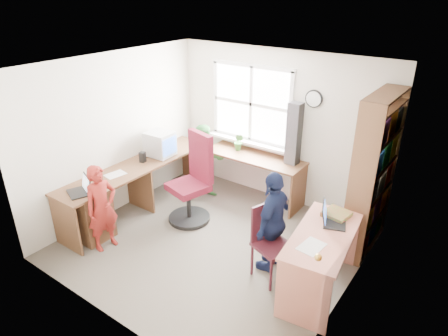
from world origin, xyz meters
name	(u,v)px	position (x,y,z in m)	size (l,w,h in m)	color
room	(218,160)	(0.01, 0.10, 1.22)	(3.64, 3.44, 2.44)	#4C443B
l_desk	(129,196)	(-1.31, -0.28, 0.46)	(2.38, 2.95, 0.75)	brown
right_desk	(322,250)	(1.52, 0.01, 0.55)	(0.76, 1.37, 0.75)	#C17560
bookshelf	(373,178)	(1.65, 1.19, 1.00)	(0.30, 1.02, 2.10)	brown
swivel_chair	(193,184)	(-0.64, 0.36, 0.57)	(0.76, 0.76, 1.33)	black
wooden_chair	(270,239)	(0.92, -0.10, 0.51)	(0.52, 0.52, 0.94)	#3F151D
crt_monitor	(160,144)	(-1.47, 0.56, 0.95)	(0.42, 0.38, 0.39)	silver
laptop_left	(81,189)	(-1.45, -0.94, 0.80)	(0.40, 0.36, 0.22)	black
laptop_right	(331,218)	(1.48, 0.28, 0.81)	(0.38, 0.41, 0.23)	black
speaker_a	(143,157)	(-1.52, 0.22, 0.83)	(0.10, 0.10, 0.16)	black
speaker_b	(173,146)	(-1.45, 0.83, 0.83)	(0.11, 0.11, 0.17)	black
cd_tower	(294,134)	(0.36, 1.52, 1.22)	(0.20, 0.18, 0.95)	black
game_box	(337,214)	(1.49, 0.45, 0.78)	(0.31, 0.31, 0.06)	#B41625
paper_a	(115,174)	(-1.51, -0.32, 0.75)	(0.24, 0.32, 0.00)	beige
paper_b	(311,246)	(1.51, -0.28, 0.76)	(0.25, 0.33, 0.00)	beige
potted_plant	(239,142)	(-0.59, 1.48, 0.90)	(0.16, 0.13, 0.29)	#33772F
person_red	(102,208)	(-1.14, -0.89, 0.59)	(0.43, 0.28, 1.19)	maroon
person_green	(206,162)	(-0.89, 0.99, 0.63)	(0.61, 0.48, 1.26)	#307933
person_navy	(273,221)	(0.87, 0.05, 0.65)	(0.77, 0.32, 1.31)	#121A3A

